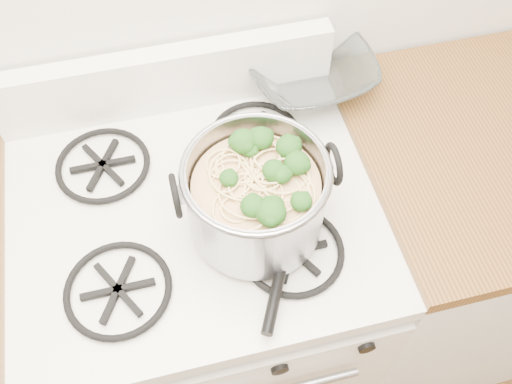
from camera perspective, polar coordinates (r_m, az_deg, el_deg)
The scene contains 6 objects.
gas_range at distance 1.60m, azimuth -4.71°, elevation -10.75°, with size 0.76×0.66×0.92m.
counter_left at distance 1.65m, azimuth -22.77°, elevation -13.40°, with size 0.25×0.65×0.92m.
counter_right at distance 1.82m, azimuth 23.55°, elevation -3.34°, with size 1.00×0.65×0.92m.
stock_pot at distance 1.06m, azimuth 0.00°, elevation -0.55°, with size 0.30×0.27×0.18m.
spatula at distance 1.14m, azimuth 3.73°, elevation -2.13°, with size 0.29×0.31×0.02m, color black, non-canonical shape.
glass_bowl at distance 1.37m, azimuth 5.31°, elevation 11.48°, with size 0.12×0.12×0.03m, color white.
Camera 1 is at (-0.03, 0.62, 1.90)m, focal length 40.00 mm.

